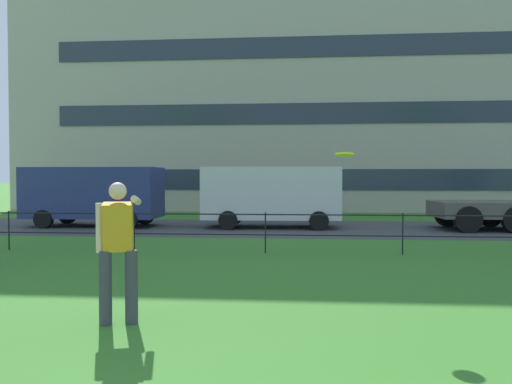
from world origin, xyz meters
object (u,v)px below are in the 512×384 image
object	(u,v)px
frisbee	(345,154)
panel_van_left	(94,193)
apartment_building_background	(337,67)
panel_van_far_left	(272,193)
person_thrower	(118,247)

from	to	relation	value
frisbee	panel_van_left	world-z (taller)	panel_van_left
frisbee	apartment_building_background	xyz separation A→B (m)	(1.81, 25.37, 6.77)
frisbee	panel_van_left	bearing A→B (deg)	126.85
panel_van_far_left	apartment_building_background	xyz separation A→B (m)	(3.44, 14.08, 7.68)
person_thrower	apartment_building_background	size ratio (longest dim) A/B	0.05
panel_van_far_left	apartment_building_background	size ratio (longest dim) A/B	0.14
apartment_building_background	panel_van_far_left	bearing A→B (deg)	-103.73
panel_van_left	panel_van_far_left	bearing A→B (deg)	0.87
frisbee	apartment_building_background	distance (m)	26.32
frisbee	panel_van_left	distance (m)	14.01
frisbee	person_thrower	bearing A→B (deg)	-161.68
person_thrower	panel_van_far_left	size ratio (longest dim) A/B	0.36
panel_van_far_left	apartment_building_background	world-z (taller)	apartment_building_background
panel_van_far_left	apartment_building_background	distance (m)	16.40
apartment_building_background	panel_van_left	bearing A→B (deg)	-125.72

